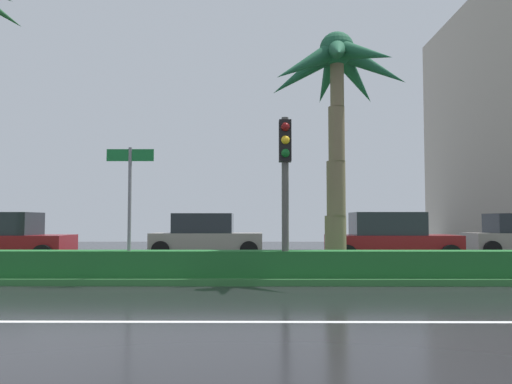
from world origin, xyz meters
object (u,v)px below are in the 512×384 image
(palm_tree_centre_left, at_px, (337,86))
(street_name_sign, at_px, (130,193))
(car_in_traffic_leading, at_px, (4,239))
(car_in_traffic_second, at_px, (206,236))
(car_in_traffic_third, at_px, (390,239))
(traffic_signal_median_right, at_px, (285,167))

(palm_tree_centre_left, xyz_separation_m, street_name_sign, (-5.05, -1.37, -2.89))
(street_name_sign, bearing_deg, palm_tree_centre_left, 15.15)
(car_in_traffic_leading, height_order, car_in_traffic_second, same)
(palm_tree_centre_left, distance_m, car_in_traffic_third, 6.29)
(palm_tree_centre_left, height_order, car_in_traffic_second, palm_tree_centre_left)
(traffic_signal_median_right, bearing_deg, palm_tree_centre_left, 46.28)
(car_in_traffic_leading, relative_size, car_in_traffic_third, 1.00)
(car_in_traffic_second, bearing_deg, street_name_sign, -96.35)
(palm_tree_centre_left, bearing_deg, street_name_sign, -164.85)
(street_name_sign, relative_size, car_in_traffic_second, 0.70)
(traffic_signal_median_right, xyz_separation_m, car_in_traffic_third, (3.79, 5.63, -1.86))
(traffic_signal_median_right, distance_m, car_in_traffic_second, 9.06)
(car_in_traffic_third, bearing_deg, car_in_traffic_second, 156.43)
(traffic_signal_median_right, height_order, car_in_traffic_third, traffic_signal_median_right)
(traffic_signal_median_right, height_order, car_in_traffic_second, traffic_signal_median_right)
(car_in_traffic_leading, bearing_deg, traffic_signal_median_right, -31.22)
(car_in_traffic_third, bearing_deg, traffic_signal_median_right, -123.98)
(palm_tree_centre_left, relative_size, car_in_traffic_second, 1.45)
(car_in_traffic_second, bearing_deg, palm_tree_centre_left, -59.26)
(street_name_sign, bearing_deg, traffic_signal_median_right, -2.32)
(palm_tree_centre_left, bearing_deg, car_in_traffic_leading, 159.14)
(traffic_signal_median_right, xyz_separation_m, street_name_sign, (-3.61, 0.15, -0.60))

